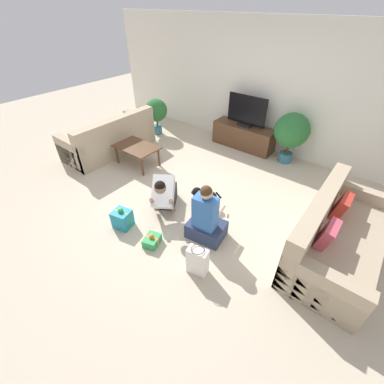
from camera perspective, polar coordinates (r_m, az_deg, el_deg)
The scene contains 15 objects.
ground_plane at distance 4.57m, azimuth -1.76°, elevation -0.92°, with size 16.00×16.00×0.00m, color beige.
wall_back at distance 6.05m, azimuth 15.38°, elevation 21.42°, with size 8.40×0.06×2.60m.
sofa_left at distance 6.15m, azimuth -17.68°, elevation 11.18°, with size 0.91×1.99×0.84m.
sofa_right at distance 3.92m, azimuth 29.33°, elevation -8.88°, with size 0.91×1.99×0.84m.
coffee_table at distance 5.41m, azimuth -12.20°, elevation 9.46°, with size 0.89×0.58×0.43m.
tv_console at distance 6.20m, azimuth 11.35°, elevation 12.05°, with size 1.42×0.45×0.52m.
tv at distance 5.99m, azimuth 12.02°, elevation 16.87°, with size 0.91×0.20×0.67m.
potted_plant_back_right at distance 5.64m, azimuth 21.23°, elevation 12.38°, with size 0.69×0.69×1.06m.
potted_plant_corner_left at distance 6.71m, azimuth -7.95°, elevation 17.34°, with size 0.55×0.55×0.88m.
person_kneeling at distance 4.11m, azimuth -6.07°, elevation -0.37°, with size 0.69×0.81×0.77m.
person_sitting at distance 3.63m, azimuth 3.15°, elevation -6.24°, with size 0.57×0.53×0.93m.
dog at distance 4.25m, azimuth 2.79°, elevation -0.67°, with size 0.47×0.30×0.34m.
gift_box_a at distance 4.05m, azimuth -15.22°, elevation -5.73°, with size 0.31×0.29×0.35m.
gift_box_b at distance 3.75m, azimuth -8.88°, elevation -10.59°, with size 0.26×0.29×0.19m.
gift_bag_a at distance 3.31m, azimuth 1.23°, elevation -15.05°, with size 0.28×0.20×0.43m.
Camera 1 is at (2.34, -2.73, 2.82)m, focal length 24.00 mm.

